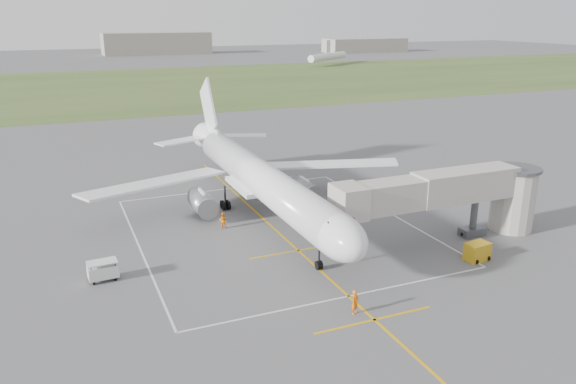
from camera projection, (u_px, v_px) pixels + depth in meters
name	position (u px, v px, depth m)	size (l,w,h in m)	color
ground	(262.00, 218.00, 62.87)	(700.00, 700.00, 0.00)	#4E4E51
grass_strip	(118.00, 87.00, 176.96)	(700.00, 120.00, 0.02)	#3A5123
apron_markings	(282.00, 235.00, 57.76)	(28.20, 60.00, 0.01)	#DA9B0C
airliner	(259.00, 178.00, 62.20)	(38.93, 46.75, 13.52)	white
jet_bridge	(458.00, 195.00, 55.44)	(23.40, 5.00, 7.20)	gray
gpu_unit	(477.00, 252.00, 51.78)	(2.41, 1.84, 1.68)	#BF9017
baggage_cart	(103.00, 271.00, 47.84)	(2.56, 1.64, 1.72)	silver
ramp_worker_nose	(355.00, 302.00, 42.41)	(0.70, 0.46, 1.93)	#FE6808
ramp_worker_wing	(223.00, 220.00, 59.57)	(0.84, 0.65, 1.72)	orange
distant_hangars	(52.00, 48.00, 288.03)	(345.00, 49.00, 12.00)	gray
distant_aircraft	(130.00, 65.00, 210.46)	(196.78, 50.28, 8.85)	white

